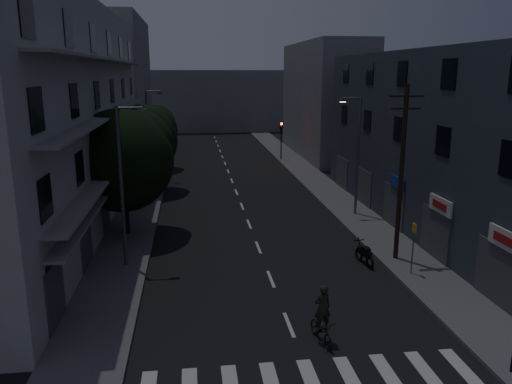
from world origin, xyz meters
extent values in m
plane|color=black|center=(0.00, 25.00, 0.00)|extent=(160.00, 160.00, 0.00)
cube|color=#565659|center=(-7.50, 25.00, 0.07)|extent=(3.00, 90.00, 0.15)
cube|color=#565659|center=(7.50, 25.00, 0.07)|extent=(3.00, 90.00, 0.15)
cube|color=beige|center=(1.30, -2.00, 0.01)|extent=(0.50, 3.00, 0.01)
cube|color=beige|center=(2.60, -2.00, 0.01)|extent=(0.50, 3.00, 0.01)
cube|color=beige|center=(3.90, -2.00, 0.01)|extent=(0.50, 3.00, 0.01)
cube|color=beige|center=(5.20, -2.00, 0.01)|extent=(0.50, 3.00, 0.01)
cube|color=beige|center=(0.00, 2.00, 0.01)|extent=(0.15, 2.00, 0.01)
cube|color=beige|center=(0.00, 6.50, 0.01)|extent=(0.15, 2.00, 0.01)
cube|color=beige|center=(0.00, 11.00, 0.01)|extent=(0.15, 2.00, 0.01)
cube|color=beige|center=(0.00, 15.50, 0.01)|extent=(0.15, 2.00, 0.01)
cube|color=beige|center=(0.00, 20.00, 0.01)|extent=(0.15, 2.00, 0.01)
cube|color=beige|center=(0.00, 24.50, 0.01)|extent=(0.15, 2.00, 0.01)
cube|color=beige|center=(0.00, 29.00, 0.01)|extent=(0.15, 2.00, 0.01)
cube|color=beige|center=(0.00, 33.50, 0.01)|extent=(0.15, 2.00, 0.01)
cube|color=beige|center=(0.00, 38.00, 0.01)|extent=(0.15, 2.00, 0.01)
cube|color=beige|center=(0.00, 42.50, 0.01)|extent=(0.15, 2.00, 0.01)
cube|color=beige|center=(0.00, 47.00, 0.01)|extent=(0.15, 2.00, 0.01)
cube|color=beige|center=(0.00, 51.50, 0.01)|extent=(0.15, 2.00, 0.01)
cube|color=beige|center=(0.00, 56.00, 0.01)|extent=(0.15, 2.00, 0.01)
cube|color=beige|center=(0.00, 60.50, 0.01)|extent=(0.15, 2.00, 0.01)
cube|color=#A8A8A3|center=(-12.00, 18.00, 7.00)|extent=(6.00, 36.00, 14.00)
cube|color=black|center=(-8.98, 3.00, 2.00)|extent=(0.06, 1.60, 1.60)
cube|color=black|center=(-8.98, 9.00, 2.00)|extent=(0.06, 1.60, 1.60)
cube|color=black|center=(-8.98, 15.00, 2.00)|extent=(0.06, 1.60, 1.60)
cube|color=black|center=(-8.98, 21.00, 2.00)|extent=(0.06, 1.60, 1.60)
cube|color=black|center=(-8.98, 27.00, 2.00)|extent=(0.06, 1.60, 1.60)
cube|color=black|center=(-8.98, 33.00, 2.00)|extent=(0.06, 1.60, 1.60)
cube|color=black|center=(-8.98, 3.00, 5.20)|extent=(0.06, 1.60, 1.60)
cube|color=black|center=(-8.98, 9.00, 5.20)|extent=(0.06, 1.60, 1.60)
cube|color=black|center=(-8.98, 15.00, 5.20)|extent=(0.06, 1.60, 1.60)
cube|color=black|center=(-8.98, 21.00, 5.20)|extent=(0.06, 1.60, 1.60)
cube|color=black|center=(-8.98, 27.00, 5.20)|extent=(0.06, 1.60, 1.60)
cube|color=black|center=(-8.98, 33.00, 5.20)|extent=(0.06, 1.60, 1.60)
cube|color=black|center=(-8.98, 3.00, 8.40)|extent=(0.06, 1.60, 1.60)
cube|color=black|center=(-8.98, 9.00, 8.40)|extent=(0.06, 1.60, 1.60)
cube|color=black|center=(-8.98, 15.00, 8.40)|extent=(0.06, 1.60, 1.60)
cube|color=black|center=(-8.98, 21.00, 8.40)|extent=(0.06, 1.60, 1.60)
cube|color=black|center=(-8.98, 27.00, 8.40)|extent=(0.06, 1.60, 1.60)
cube|color=black|center=(-8.98, 33.00, 8.40)|extent=(0.06, 1.60, 1.60)
cube|color=black|center=(-8.98, 3.00, 11.60)|extent=(0.06, 1.60, 1.60)
cube|color=black|center=(-8.98, 9.00, 11.60)|extent=(0.06, 1.60, 1.60)
cube|color=black|center=(-8.98, 15.00, 11.60)|extent=(0.06, 1.60, 1.60)
cube|color=black|center=(-8.98, 21.00, 11.60)|extent=(0.06, 1.60, 1.60)
cube|color=black|center=(-8.98, 27.00, 11.60)|extent=(0.06, 1.60, 1.60)
cube|color=black|center=(-8.98, 33.00, 11.60)|extent=(0.06, 1.60, 1.60)
cube|color=gray|center=(-8.50, 18.00, 4.00)|extent=(1.00, 32.40, 0.12)
cube|color=gray|center=(-8.50, 18.00, 7.20)|extent=(1.00, 32.40, 0.12)
cube|color=gray|center=(-8.50, 18.00, 10.40)|extent=(1.00, 32.40, 0.12)
cube|color=gray|center=(-8.60, 18.00, 3.10)|extent=(0.80, 32.40, 0.12)
cube|color=#424247|center=(-8.97, 3.00, 1.40)|extent=(0.06, 2.40, 2.40)
cube|color=#424247|center=(-8.97, 9.00, 1.40)|extent=(0.06, 2.40, 2.40)
cube|color=#424247|center=(-8.97, 15.00, 1.40)|extent=(0.06, 2.40, 2.40)
cube|color=#424247|center=(-8.97, 21.00, 1.40)|extent=(0.06, 2.40, 2.40)
cube|color=#424247|center=(-8.97, 27.00, 1.40)|extent=(0.06, 2.40, 2.40)
cube|color=#424247|center=(-8.97, 33.00, 1.40)|extent=(0.06, 2.40, 2.40)
cube|color=#2E343F|center=(12.00, 14.00, 5.50)|extent=(6.00, 28.00, 11.00)
cube|color=black|center=(8.98, 2.50, 6.30)|extent=(0.06, 1.40, 1.50)
cube|color=black|center=(8.98, 8.00, 6.30)|extent=(0.06, 1.40, 1.50)
cube|color=black|center=(8.98, 13.50, 6.30)|extent=(0.06, 1.40, 1.50)
cube|color=black|center=(8.98, 19.00, 6.30)|extent=(0.06, 1.40, 1.50)
cube|color=black|center=(8.98, 24.50, 6.30)|extent=(0.06, 1.40, 1.50)
cube|color=black|center=(8.98, 8.00, 9.60)|extent=(0.06, 1.40, 1.50)
cube|color=black|center=(8.98, 13.50, 9.60)|extent=(0.06, 1.40, 1.50)
cube|color=black|center=(8.98, 19.00, 9.60)|extent=(0.06, 1.40, 1.50)
cube|color=black|center=(8.98, 24.50, 9.60)|extent=(0.06, 1.40, 1.50)
cube|color=#424247|center=(8.97, 2.50, 1.40)|extent=(0.06, 3.00, 2.60)
cube|color=#424247|center=(8.97, 8.00, 1.40)|extent=(0.06, 3.00, 2.60)
cube|color=#424247|center=(8.97, 13.50, 1.40)|extent=(0.06, 3.00, 2.60)
cube|color=#424247|center=(8.97, 19.00, 1.40)|extent=(0.06, 3.00, 2.60)
cube|color=#424247|center=(8.97, 24.50, 1.40)|extent=(0.06, 3.00, 2.60)
cube|color=silver|center=(8.90, 2.00, 3.10)|extent=(0.12, 2.40, 0.80)
cube|color=#B21414|center=(8.82, 2.00, 3.10)|extent=(0.02, 1.60, 0.36)
cube|color=silver|center=(8.90, 7.50, 3.10)|extent=(0.12, 2.20, 0.80)
cube|color=#B21414|center=(8.82, 7.50, 3.10)|extent=(0.02, 1.40, 0.36)
cube|color=navy|center=(8.90, 13.00, 3.10)|extent=(0.12, 2.00, 0.70)
cube|color=slate|center=(-12.00, 48.00, 8.00)|extent=(6.00, 20.00, 16.00)
cube|color=slate|center=(12.00, 42.00, 6.50)|extent=(6.00, 20.00, 13.00)
cube|color=slate|center=(0.00, 70.00, 5.00)|extent=(24.00, 8.00, 10.00)
cylinder|color=black|center=(-7.69, 14.17, 2.19)|extent=(0.44, 0.44, 4.07)
sphere|color=black|center=(-7.69, 14.17, 4.63)|extent=(6.11, 6.11, 6.11)
sphere|color=black|center=(-6.77, 14.93, 5.39)|extent=(4.28, 4.28, 4.28)
sphere|color=black|center=(-8.45, 13.56, 5.09)|extent=(3.97, 3.97, 3.97)
cylinder|color=black|center=(-7.53, 25.58, 2.04)|extent=(0.44, 0.44, 3.79)
sphere|color=black|center=(-7.53, 25.58, 4.32)|extent=(5.70, 5.70, 5.70)
sphere|color=black|center=(-6.68, 26.29, 5.03)|extent=(3.99, 3.99, 3.99)
sphere|color=black|center=(-8.25, 25.01, 4.74)|extent=(3.71, 3.71, 3.71)
cylinder|color=black|center=(-7.76, 35.40, 1.90)|extent=(0.44, 0.44, 3.50)
sphere|color=black|center=(-7.76, 35.40, 4.00)|extent=(5.23, 5.23, 5.23)
sphere|color=black|center=(-6.97, 36.06, 4.65)|extent=(3.66, 3.66, 3.66)
sphere|color=black|center=(-8.41, 34.88, 4.39)|extent=(3.40, 3.40, 3.40)
cylinder|color=black|center=(6.37, 38.99, 1.75)|extent=(0.12, 0.12, 3.20)
cube|color=black|center=(6.37, 38.99, 3.80)|extent=(0.28, 0.22, 0.90)
sphere|color=#FF0C05|center=(6.37, 38.84, 4.13)|extent=(0.22, 0.22, 0.22)
sphere|color=#3F330C|center=(6.37, 38.84, 3.83)|extent=(0.22, 0.22, 0.22)
sphere|color=black|center=(6.37, 38.84, 3.53)|extent=(0.22, 0.22, 0.22)
cylinder|color=black|center=(-6.69, 38.55, 1.75)|extent=(0.12, 0.12, 3.20)
cube|color=black|center=(-6.69, 38.55, 3.80)|extent=(0.28, 0.22, 0.90)
sphere|color=black|center=(-6.69, 38.40, 4.13)|extent=(0.22, 0.22, 0.22)
sphere|color=#3F330C|center=(-6.69, 38.40, 3.83)|extent=(0.22, 0.22, 0.22)
sphere|color=#0CFF26|center=(-6.69, 38.40, 3.53)|extent=(0.22, 0.22, 0.22)
cylinder|color=#525559|center=(-7.07, 8.92, 4.15)|extent=(0.18, 0.18, 8.00)
cylinder|color=#525559|center=(-6.47, 8.92, 8.05)|extent=(1.20, 0.10, 0.10)
cube|color=#525559|center=(-5.87, 8.92, 7.90)|extent=(0.45, 0.25, 0.18)
cube|color=#4C4C4C|center=(-5.87, 8.92, 7.80)|extent=(0.35, 0.18, 0.04)
cylinder|color=slate|center=(7.55, 16.59, 4.15)|extent=(0.18, 0.18, 8.00)
cylinder|color=slate|center=(6.95, 16.59, 8.05)|extent=(1.20, 0.10, 0.10)
cube|color=slate|center=(6.35, 16.59, 7.90)|extent=(0.45, 0.25, 0.18)
cube|color=#FFD88C|center=(6.35, 16.59, 7.80)|extent=(0.35, 0.18, 0.04)
cylinder|color=#515358|center=(-7.44, 30.18, 4.15)|extent=(0.18, 0.18, 8.00)
cylinder|color=#515358|center=(-6.84, 30.18, 8.05)|extent=(1.20, 0.10, 0.10)
cube|color=#515358|center=(-6.24, 30.18, 7.90)|extent=(0.45, 0.25, 0.18)
cube|color=#4C4C4C|center=(-6.24, 30.18, 7.80)|extent=(0.35, 0.18, 0.04)
cylinder|color=black|center=(6.92, 8.07, 4.65)|extent=(0.24, 0.24, 9.00)
cube|color=black|center=(6.92, 8.07, 8.55)|extent=(1.80, 0.10, 0.10)
cube|color=black|center=(6.92, 8.07, 7.95)|extent=(1.50, 0.10, 0.10)
cylinder|color=#595B60|center=(6.84, 5.97, 1.40)|extent=(0.06, 0.06, 2.50)
cube|color=yellow|center=(6.84, 5.97, 2.45)|extent=(0.05, 0.35, 0.45)
torus|color=black|center=(5.19, 7.18, 0.31)|extent=(0.21, 0.73, 0.73)
torus|color=black|center=(5.03, 8.40, 0.31)|extent=(0.21, 0.73, 0.73)
cube|color=black|center=(5.11, 7.79, 0.64)|extent=(0.40, 1.15, 0.36)
cube|color=black|center=(5.13, 7.64, 0.90)|extent=(0.37, 0.50, 0.10)
cylinder|color=black|center=(5.04, 8.35, 0.77)|extent=(0.12, 0.45, 0.86)
cube|color=black|center=(5.02, 8.45, 1.08)|extent=(0.56, 0.11, 0.04)
imported|color=black|center=(0.94, 0.59, 0.47)|extent=(0.94, 1.87, 0.94)
imported|color=black|center=(0.94, 0.59, 1.37)|extent=(0.72, 0.55, 1.79)
camera|label=1|loc=(-3.62, -15.56, 9.70)|focal=35.00mm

